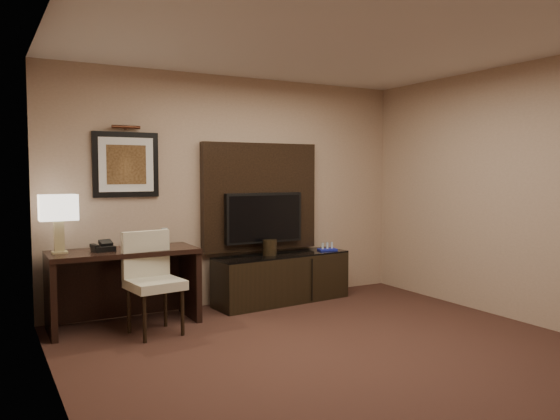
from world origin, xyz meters
TOP-DOWN VIEW (x-y plane):
  - floor at (0.00, 0.00)m, footprint 4.50×5.00m
  - ceiling at (0.00, 0.00)m, footprint 4.50×5.00m
  - wall_back at (0.00, 2.50)m, footprint 4.50×0.01m
  - wall_left at (-2.25, 0.00)m, footprint 0.01×5.00m
  - wall_right at (2.25, 0.00)m, footprint 0.01×5.00m
  - desk at (-1.43, 2.10)m, footprint 1.47×0.64m
  - credenza at (0.47, 2.20)m, footprint 1.73×0.61m
  - tv_wall_panel at (0.30, 2.44)m, footprint 1.50×0.12m
  - tv at (0.30, 2.34)m, footprint 1.00×0.08m
  - artwork at (-1.30, 2.48)m, footprint 0.70×0.04m
  - picture_light at (-1.30, 2.44)m, footprint 0.04×0.04m
  - desk_chair at (-1.24, 1.65)m, footprint 0.55×0.61m
  - table_lamp at (-2.03, 2.16)m, footprint 0.39×0.24m
  - desk_phone at (-1.63, 2.10)m, footprint 0.22×0.21m
  - blue_folder at (-1.32, 2.05)m, footprint 0.26×0.33m
  - book at (-1.31, 2.04)m, footprint 0.17×0.03m
  - water_bottle at (-1.00, 2.12)m, footprint 0.07×0.07m
  - ice_bucket at (0.30, 2.18)m, footprint 0.20×0.20m
  - minibar_tray at (1.13, 2.20)m, footprint 0.25×0.19m

SIDE VIEW (x-z plane):
  - floor at x=0.00m, z-range -0.01..0.00m
  - credenza at x=0.47m, z-range 0.00..0.59m
  - desk at x=-1.43m, z-range 0.00..0.78m
  - desk_chair at x=-1.24m, z-range 0.00..1.00m
  - minibar_tray at x=1.13m, z-range 0.59..0.67m
  - ice_bucket at x=0.30m, z-range 0.59..0.77m
  - blue_folder at x=-1.32m, z-range 0.78..0.80m
  - desk_phone at x=-1.63m, z-range 0.78..0.88m
  - water_bottle at x=-1.00m, z-range 0.78..0.98m
  - book at x=-1.31m, z-range 0.78..1.01m
  - tv at x=0.30m, z-range 0.72..1.32m
  - table_lamp at x=-2.03m, z-range 0.78..1.40m
  - tv_wall_panel at x=0.30m, z-range 0.62..1.92m
  - wall_back at x=0.00m, z-range 0.00..2.70m
  - wall_left at x=-2.25m, z-range 0.00..2.70m
  - wall_right at x=2.25m, z-range 0.00..2.70m
  - artwork at x=-1.30m, z-range 1.30..2.00m
  - picture_light at x=-1.30m, z-range 1.90..2.20m
  - ceiling at x=0.00m, z-range 2.70..2.71m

